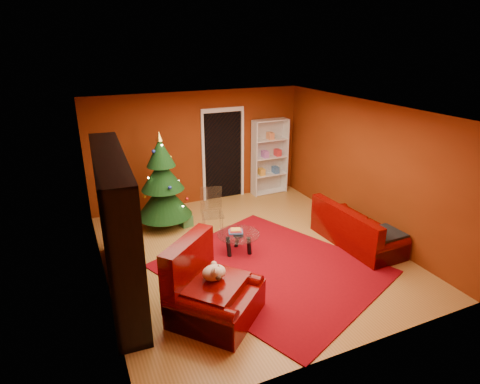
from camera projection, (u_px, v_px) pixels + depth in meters
name	position (u px, v px, depth m)	size (l,w,h in m)	color
floor	(249.00, 254.00, 7.36)	(5.00, 5.50, 0.05)	#A06D2E
ceiling	(250.00, 108.00, 6.41)	(5.00, 5.50, 0.05)	silver
wall_back	(198.00, 148.00, 9.25)	(5.00, 0.05, 2.60)	maroon
wall_left	(95.00, 210.00, 5.93)	(0.05, 5.50, 2.60)	maroon
wall_right	(366.00, 168.00, 7.85)	(0.05, 5.50, 2.60)	maroon
doorway	(223.00, 156.00, 9.53)	(1.06, 0.60, 2.16)	black
rug	(271.00, 269.00, 6.82)	(2.88, 3.36, 0.02)	maroon
media_unit	(117.00, 226.00, 5.88)	(0.44, 2.86, 2.19)	black
christmas_tree	(162.00, 182.00, 8.05)	(1.13, 1.13, 2.01)	black
gift_box_teal	(155.00, 214.00, 8.54)	(0.33, 0.33, 0.33)	#207B74
gift_box_green	(186.00, 221.00, 8.37)	(0.23, 0.23, 0.23)	#306C38
white_bookshelf	(270.00, 157.00, 9.88)	(0.89, 0.32, 1.91)	white
armchair	(216.00, 289.00, 5.49)	(1.17, 1.17, 0.92)	#4B0100
dog	(214.00, 273.00, 5.48)	(0.40, 0.30, 0.30)	beige
sofa	(358.00, 225.00, 7.54)	(1.82, 0.82, 0.78)	#4B0100
coffee_table	(238.00, 243.00, 7.27)	(0.77, 0.77, 0.48)	gray
acrylic_chair	(212.00, 214.00, 7.93)	(0.43, 0.47, 0.84)	#66605B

